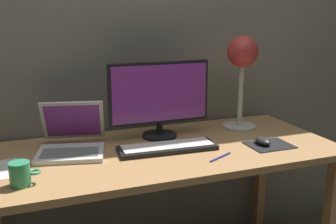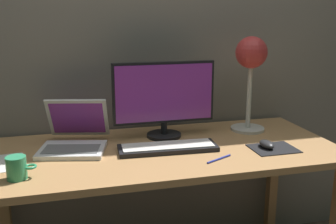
# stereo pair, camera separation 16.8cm
# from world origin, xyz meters

# --- Properties ---
(back_wall) EXTENTS (4.80, 0.06, 2.60)m
(back_wall) POSITION_xyz_m (0.00, 0.40, 1.30)
(back_wall) COLOR gray
(back_wall) RESTS_ON ground
(desk) EXTENTS (1.60, 0.70, 0.74)m
(desk) POSITION_xyz_m (0.00, 0.00, 0.66)
(desk) COLOR tan
(desk) RESTS_ON ground
(monitor) EXTENTS (0.50, 0.17, 0.37)m
(monitor) POSITION_xyz_m (0.05, 0.16, 0.94)
(monitor) COLOR black
(monitor) RESTS_ON desk
(keyboard_main) EXTENTS (0.45, 0.16, 0.03)m
(keyboard_main) POSITION_xyz_m (0.02, -0.03, 0.75)
(keyboard_main) COLOR black
(keyboard_main) RESTS_ON desk
(laptop) EXTENTS (0.34, 0.37, 0.21)m
(laptop) POSITION_xyz_m (-0.38, 0.12, 0.80)
(laptop) COLOR silver
(laptop) RESTS_ON desk
(desk_lamp) EXTENTS (0.17, 0.17, 0.48)m
(desk_lamp) POSITION_xyz_m (0.50, 0.16, 1.10)
(desk_lamp) COLOR beige
(desk_lamp) RESTS_ON desk
(mousepad) EXTENTS (0.20, 0.16, 0.00)m
(mousepad) POSITION_xyz_m (0.48, -0.14, 0.74)
(mousepad) COLOR black
(mousepad) RESTS_ON desk
(mouse) EXTENTS (0.06, 0.10, 0.03)m
(mouse) POSITION_xyz_m (0.46, -0.12, 0.76)
(mouse) COLOR #28282B
(mouse) RESTS_ON mousepad
(coffee_mug) EXTENTS (0.11, 0.07, 0.09)m
(coffee_mug) POSITION_xyz_m (-0.59, -0.20, 0.78)
(coffee_mug) COLOR #339966
(coffee_mug) RESTS_ON desk
(paper_sheet_near_mouse) EXTENTS (0.17, 0.22, 0.00)m
(paper_sheet_near_mouse) POSITION_xyz_m (-0.67, -0.02, 0.74)
(paper_sheet_near_mouse) COLOR white
(paper_sheet_near_mouse) RESTS_ON desk
(pen) EXTENTS (0.13, 0.07, 0.01)m
(pen) POSITION_xyz_m (0.19, -0.20, 0.74)
(pen) COLOR #2633A5
(pen) RESTS_ON desk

